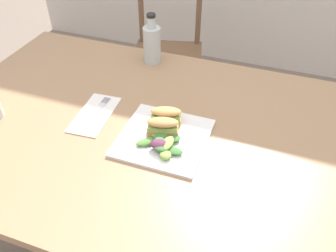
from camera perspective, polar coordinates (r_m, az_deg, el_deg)
The scene contains 9 objects.
dining_table at distance 1.22m, azimuth -5.36°, elevation -3.67°, with size 1.33×0.95×0.74m.
chair_wooden_far at distance 2.14m, azimuth -0.05°, elevation 11.69°, with size 0.49×0.49×0.87m.
plate_lunch at distance 1.08m, azimuth -0.72°, elevation -1.90°, with size 0.26×0.26×0.01m, color white.
sandwich_half_front at distance 1.07m, azimuth -0.84°, elevation -0.01°, with size 0.10×0.08×0.06m.
sandwich_half_back at distance 1.11m, azimuth -0.33°, elevation 1.75°, with size 0.10×0.08×0.06m.
salad_mixed_greens at distance 1.03m, azimuth -1.07°, elevation -2.76°, with size 0.15×0.13×0.03m.
napkin_folded at distance 1.20m, azimuth -11.74°, elevation 1.87°, with size 0.11×0.22×0.00m, color silver.
fork_on_napkin at distance 1.21m, azimuth -11.35°, elevation 2.48°, with size 0.03×0.19×0.00m.
bottle_cold_brew at distance 1.43m, azimuth -2.59°, elevation 12.82°, with size 0.07×0.07×0.20m.
Camera 1 is at (0.26, -0.61, 1.47)m, focal length 37.75 mm.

